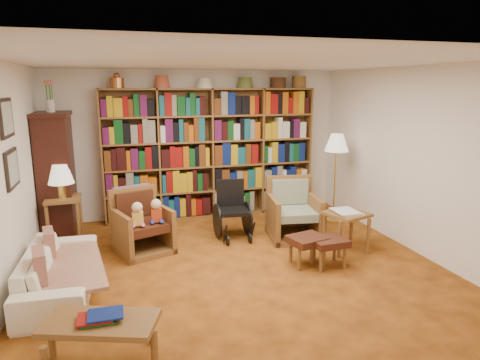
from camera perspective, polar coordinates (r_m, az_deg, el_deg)
name	(u,v)px	position (r m, az deg, el deg)	size (l,w,h in m)	color
floor	(238,268)	(5.47, -0.32, -11.68)	(5.00, 5.00, 0.00)	#AB5C1A
ceiling	(237,62)	(5.00, -0.35, 15.49)	(5.00, 5.00, 0.00)	white
wall_back	(198,144)	(7.49, -5.60, 4.83)	(5.00, 5.00, 0.00)	white
wall_front	(344,243)	(2.85, 13.73, -8.12)	(5.00, 5.00, 0.00)	white
wall_left	(5,184)	(5.03, -28.90, -0.42)	(5.00, 5.00, 0.00)	white
wall_right	(415,160)	(6.24, 22.34, 2.43)	(5.00, 5.00, 0.00)	white
bookshelf	(212,149)	(7.38, -3.81, 4.11)	(3.60, 0.30, 2.42)	brown
curio_cabinet	(57,173)	(6.98, -23.25, 0.84)	(0.50, 0.95, 2.40)	#36140E
framed_pictures	(9,144)	(5.25, -28.41, 4.29)	(0.03, 0.52, 0.97)	black
sofa	(60,271)	(5.18, -22.92, -11.10)	(0.67, 1.72, 0.50)	white
sofa_throw	(64,266)	(5.16, -22.41, -10.57)	(0.79, 1.48, 0.04)	#C6BD90
cushion_left	(49,244)	(5.45, -24.07, -7.78)	(0.11, 0.34, 0.34)	maroon
cushion_right	(40,268)	(4.81, -25.14, -10.59)	(0.11, 0.36, 0.36)	maroon
side_table_lamp	(64,208)	(6.65, -22.45, -3.51)	(0.49, 0.49, 0.67)	brown
table_lamp	(61,175)	(6.54, -22.80, 0.61)	(0.36, 0.36, 0.49)	gold
armchair_leather	(142,225)	(6.09, -12.90, -5.85)	(0.91, 0.91, 0.87)	brown
armchair_sage	(291,214)	(6.51, 6.85, -4.58)	(0.82, 0.84, 0.89)	brown
wheelchair	(232,211)	(6.43, -1.02, -4.22)	(0.49, 0.69, 0.86)	black
floor_lamp	(337,146)	(7.16, 12.76, 4.41)	(0.39, 0.39, 1.48)	gold
side_table_papers	(347,219)	(6.06, 14.03, -5.00)	(0.64, 0.64, 0.57)	brown
footstool_a	(307,242)	(5.52, 8.98, -8.14)	(0.52, 0.47, 0.38)	#462012
footstool_b	(329,244)	(5.53, 11.73, -8.30)	(0.45, 0.39, 0.37)	#462012
coffee_table	(101,326)	(3.83, -18.08, -18.00)	(1.00, 0.73, 0.44)	brown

